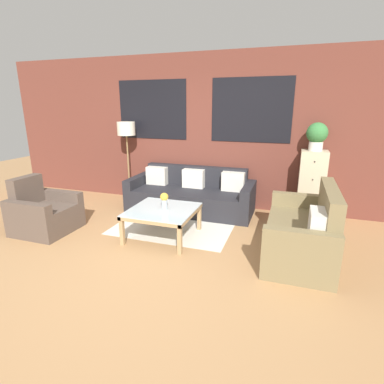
{
  "coord_description": "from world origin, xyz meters",
  "views": [
    {
      "loc": [
        1.7,
        -3.05,
        1.87
      ],
      "look_at": [
        0.23,
        1.3,
        0.55
      ],
      "focal_mm": 28.0,
      "sensor_mm": 36.0,
      "label": 1
    }
  ],
  "objects": [
    {
      "name": "flower_vase",
      "position": [
        0.01,
        0.71,
        0.58
      ],
      "size": [
        0.12,
        0.12,
        0.24
      ],
      "color": "#ADBCC6",
      "rests_on": "coffee_table"
    },
    {
      "name": "coffee_table",
      "position": [
        -0.01,
        0.7,
        0.37
      ],
      "size": [
        0.93,
        0.93,
        0.43
      ],
      "color": "silver",
      "rests_on": "ground_plane"
    },
    {
      "name": "wall_back_brick",
      "position": [
        0.0,
        2.44,
        1.41
      ],
      "size": [
        8.4,
        0.09,
        2.8
      ],
      "color": "brown",
      "rests_on": "ground_plane"
    },
    {
      "name": "armchair_corner",
      "position": [
        -1.84,
        0.32,
        0.28
      ],
      "size": [
        0.8,
        0.8,
        0.84
      ],
      "color": "brown",
      "rests_on": "ground_plane"
    },
    {
      "name": "couch_dark",
      "position": [
        -0.01,
        1.95,
        0.28
      ],
      "size": [
        2.28,
        0.88,
        0.78
      ],
      "color": "#232328",
      "rests_on": "ground_plane"
    },
    {
      "name": "potted_plant",
      "position": [
        2.05,
        2.18,
        1.43
      ],
      "size": [
        0.33,
        0.33,
        0.45
      ],
      "color": "silver",
      "rests_on": "drawer_cabinet"
    },
    {
      "name": "drawer_cabinet",
      "position": [
        2.05,
        2.18,
        0.59
      ],
      "size": [
        0.42,
        0.38,
        1.17
      ],
      "color": "#C6B793",
      "rests_on": "ground_plane"
    },
    {
      "name": "floor_lamp",
      "position": [
        -1.37,
        2.1,
        1.36
      ],
      "size": [
        0.34,
        0.34,
        1.58
      ],
      "color": "olive",
      "rests_on": "ground_plane"
    },
    {
      "name": "rug",
      "position": [
        -0.01,
        1.25,
        0.0
      ],
      "size": [
        1.86,
        1.56,
        0.0
      ],
      "color": "silver",
      "rests_on": "ground_plane"
    },
    {
      "name": "settee_vintage",
      "position": [
        1.92,
        0.75,
        0.31
      ],
      "size": [
        0.8,
        1.57,
        0.92
      ],
      "color": "olive",
      "rests_on": "ground_plane"
    },
    {
      "name": "ground_plane",
      "position": [
        0.0,
        0.0,
        0.0
      ],
      "size": [
        16.0,
        16.0,
        0.0
      ],
      "primitive_type": "plane",
      "color": "#AD7F51"
    }
  ]
}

